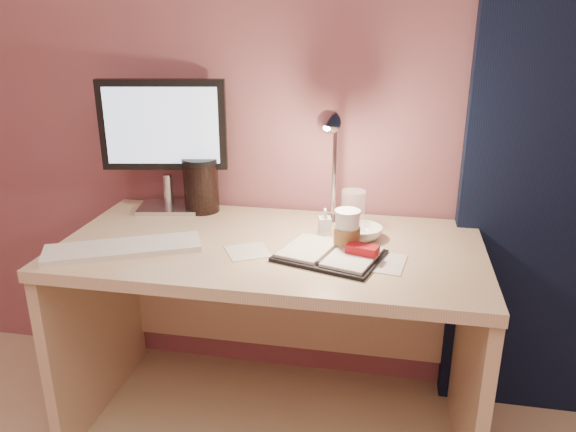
% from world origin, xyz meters
% --- Properties ---
extents(room, '(3.50, 3.50, 3.50)m').
position_xyz_m(room, '(0.95, 1.69, 1.14)').
color(room, '#C6B28E').
rests_on(room, ground).
extents(desk, '(1.40, 0.70, 0.73)m').
position_xyz_m(desk, '(0.00, 1.45, 0.50)').
color(desk, beige).
rests_on(desk, ground).
extents(monitor, '(0.47, 0.21, 0.50)m').
position_xyz_m(monitor, '(-0.47, 1.64, 1.03)').
color(monitor, silver).
rests_on(monitor, desk).
extents(keyboard, '(0.51, 0.34, 0.02)m').
position_xyz_m(keyboard, '(-0.45, 1.23, 0.74)').
color(keyboard, silver).
rests_on(keyboard, desk).
extents(planner, '(0.36, 0.31, 0.05)m').
position_xyz_m(planner, '(0.21, 1.30, 0.74)').
color(planner, black).
rests_on(planner, desk).
extents(paper_a, '(0.18, 0.18, 0.00)m').
position_xyz_m(paper_a, '(-0.06, 1.30, 0.73)').
color(paper_a, silver).
rests_on(paper_a, desk).
extents(paper_b, '(0.18, 0.18, 0.00)m').
position_xyz_m(paper_b, '(0.36, 1.29, 0.73)').
color(paper_b, silver).
rests_on(paper_b, desk).
extents(coffee_cup, '(0.09, 0.09, 0.14)m').
position_xyz_m(coffee_cup, '(0.25, 1.37, 0.79)').
color(coffee_cup, silver).
rests_on(coffee_cup, desk).
extents(clear_cup, '(0.08, 0.08, 0.15)m').
position_xyz_m(clear_cup, '(0.26, 1.55, 0.80)').
color(clear_cup, white).
rests_on(clear_cup, desk).
extents(bowl, '(0.16, 0.16, 0.04)m').
position_xyz_m(bowl, '(0.30, 1.48, 0.75)').
color(bowl, white).
rests_on(bowl, desk).
extents(lotion_bottle, '(0.05, 0.05, 0.09)m').
position_xyz_m(lotion_bottle, '(0.17, 1.50, 0.78)').
color(lotion_bottle, silver).
rests_on(lotion_bottle, desk).
extents(dark_jar, '(0.13, 0.13, 0.19)m').
position_xyz_m(dark_jar, '(-0.33, 1.65, 0.82)').
color(dark_jar, black).
rests_on(dark_jar, desk).
extents(desk_lamp, '(0.10, 0.27, 0.43)m').
position_xyz_m(desk_lamp, '(0.19, 1.51, 1.00)').
color(desk_lamp, silver).
rests_on(desk_lamp, desk).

